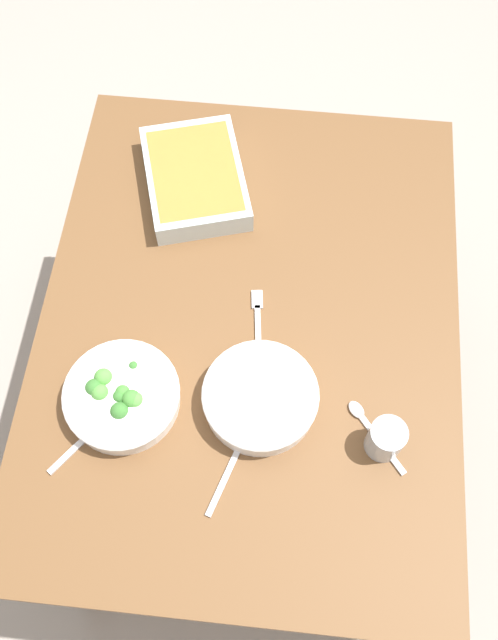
% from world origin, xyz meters
% --- Properties ---
extents(ground_plane, '(6.00, 6.00, 0.00)m').
position_xyz_m(ground_plane, '(0.00, 0.00, 0.00)').
color(ground_plane, '#9E9389').
extents(dining_table, '(1.20, 0.90, 0.74)m').
position_xyz_m(dining_table, '(0.00, 0.00, 0.65)').
color(dining_table, brown).
rests_on(dining_table, ground_plane).
extents(stew_bowl, '(0.23, 0.23, 0.06)m').
position_xyz_m(stew_bowl, '(-0.18, -0.04, 0.77)').
color(stew_bowl, white).
rests_on(stew_bowl, dining_table).
extents(broccoli_bowl, '(0.23, 0.23, 0.07)m').
position_xyz_m(broccoli_bowl, '(-0.21, 0.23, 0.77)').
color(broccoli_bowl, white).
rests_on(broccoli_bowl, dining_table).
extents(baking_dish, '(0.35, 0.30, 0.06)m').
position_xyz_m(baking_dish, '(0.34, 0.16, 0.77)').
color(baking_dish, silver).
rests_on(baking_dish, dining_table).
extents(drink_cup, '(0.07, 0.07, 0.08)m').
position_xyz_m(drink_cup, '(-0.25, -0.29, 0.78)').
color(drink_cup, '#B2BCC6').
rests_on(drink_cup, dining_table).
extents(spoon_by_stew, '(0.17, 0.07, 0.01)m').
position_xyz_m(spoon_by_stew, '(-0.31, 0.00, 0.74)').
color(spoon_by_stew, silver).
rests_on(spoon_by_stew, dining_table).
extents(spoon_by_broccoli, '(0.15, 0.12, 0.01)m').
position_xyz_m(spoon_by_broccoli, '(-0.28, 0.28, 0.74)').
color(spoon_by_broccoli, silver).
rests_on(spoon_by_broccoli, dining_table).
extents(spoon_spare, '(0.15, 0.12, 0.01)m').
position_xyz_m(spoon_spare, '(-0.21, -0.26, 0.74)').
color(spoon_spare, silver).
rests_on(spoon_spare, dining_table).
extents(fork_on_table, '(0.18, 0.04, 0.01)m').
position_xyz_m(fork_on_table, '(-0.00, -0.02, 0.74)').
color(fork_on_table, silver).
rests_on(fork_on_table, dining_table).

